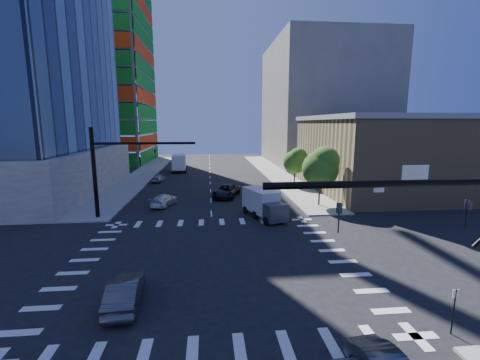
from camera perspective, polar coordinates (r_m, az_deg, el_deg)
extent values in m
plane|color=black|center=(23.21, -4.83, -14.14)|extent=(160.00, 160.00, 0.00)
cube|color=silver|center=(23.21, -4.83, -14.12)|extent=(20.00, 20.00, 0.01)
cube|color=gray|center=(63.19, 6.03, 1.38)|extent=(5.00, 60.00, 0.15)
cube|color=gray|center=(63.12, -16.80, 1.00)|extent=(5.00, 60.00, 0.15)
cube|color=#188623|center=(85.81, -16.37, 19.69)|extent=(0.12, 24.00, 49.00)
cube|color=#E53E0D|center=(77.17, -28.06, 20.10)|extent=(24.00, 0.12, 49.00)
cube|color=#8E7B52|center=(50.19, 24.60, 3.97)|extent=(20.00, 22.00, 10.00)
cube|color=gray|center=(50.00, 25.04, 10.02)|extent=(20.50, 22.50, 0.60)
cube|color=slate|center=(81.02, 14.38, 12.89)|extent=(24.00, 30.00, 28.00)
cylinder|color=black|center=(11.92, 28.56, -0.51)|extent=(10.00, 0.24, 0.24)
imported|color=black|center=(13.35, 35.31, -4.97)|extent=(0.16, 0.20, 1.00)
imported|color=black|center=(10.97, 17.12, -6.45)|extent=(0.16, 0.20, 1.00)
cube|color=white|center=(11.87, 28.70, 1.15)|extent=(0.90, 0.04, 0.50)
cylinder|color=black|center=(34.93, -24.46, 1.15)|extent=(0.40, 0.40, 9.00)
cylinder|color=black|center=(33.35, -16.63, 6.27)|extent=(10.00, 0.24, 0.24)
imported|color=black|center=(33.26, -14.84, 4.44)|extent=(0.16, 0.20, 1.00)
cylinder|color=#382316|center=(38.29, 13.89, -2.65)|extent=(0.20, 0.20, 2.27)
sphere|color=#215115|center=(37.75, 14.08, 1.93)|extent=(4.16, 4.16, 4.16)
sphere|color=#4B7E2A|center=(37.49, 14.88, 3.34)|extent=(3.25, 3.25, 3.25)
cylinder|color=#382316|center=(49.65, 9.63, 0.15)|extent=(0.20, 0.20, 1.92)
sphere|color=#215115|center=(49.28, 9.72, 3.15)|extent=(3.52, 3.52, 3.52)
sphere|color=#4B7E2A|center=(49.01, 10.29, 4.06)|extent=(2.75, 2.75, 2.75)
cylinder|color=black|center=(18.36, 33.71, -18.94)|extent=(0.06, 0.06, 2.20)
cube|color=silver|center=(17.96, 33.99, -16.40)|extent=(0.30, 0.03, 0.40)
imported|color=black|center=(41.89, -2.43, -1.96)|extent=(4.35, 6.33, 1.61)
imported|color=white|center=(38.55, -13.33, -3.47)|extent=(3.19, 5.02, 1.35)
imported|color=#9EA0A5|center=(54.43, -14.32, 0.35)|extent=(2.09, 4.00, 1.30)
imported|color=#47474B|center=(18.88, -19.77, -18.22)|extent=(1.89, 4.55, 1.46)
cube|color=#BDBDBF|center=(32.49, 4.45, -3.92)|extent=(3.50, 4.87, 2.30)
cube|color=#3D3D44|center=(32.63, 4.43, -4.90)|extent=(2.45, 2.19, 1.68)
cube|color=white|center=(65.61, -10.73, 3.31)|extent=(2.80, 5.47, 2.79)
cube|color=#3D3D44|center=(65.69, -10.71, 2.70)|extent=(2.55, 2.03, 2.04)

